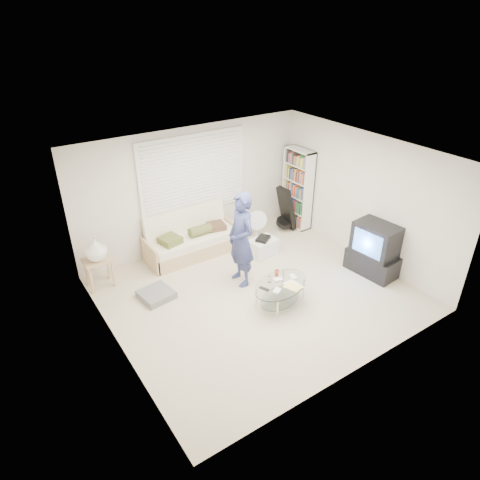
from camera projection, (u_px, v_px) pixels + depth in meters
ground at (257, 293)px, 7.61m from camera, size 5.00×5.00×0.00m
room_shell at (243, 200)px, 7.17m from camera, size 5.02×4.52×2.51m
window_blinds at (194, 175)px, 8.46m from camera, size 2.32×0.08×1.62m
futon_sofa at (192, 240)px, 8.68m from camera, size 1.91×0.77×0.93m
grey_floor_pillow at (156, 294)px, 7.48m from camera, size 0.60×0.60×0.12m
side_table at (96, 251)px, 7.47m from camera, size 0.49×0.40×0.97m
bookshelf at (297, 188)px, 9.55m from camera, size 0.28×0.76×1.80m
guitar_case at (286, 212)px, 9.53m from camera, size 0.41×0.38×1.01m
floor_fan at (256, 223)px, 9.13m from camera, size 0.43×0.28×0.70m
storage_bin at (263, 246)px, 8.72m from camera, size 0.60×0.45×0.39m
tv_unit at (374, 250)px, 7.96m from camera, size 0.59×0.98×1.02m
coffee_table at (281, 288)px, 7.18m from camera, size 1.25×0.97×0.53m
standing_person at (241, 240)px, 7.51m from camera, size 0.45×0.66×1.76m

